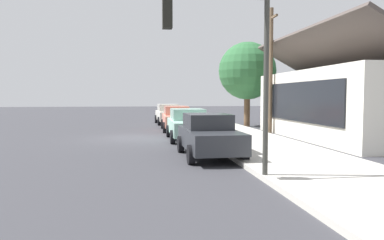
{
  "coord_description": "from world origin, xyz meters",
  "views": [
    {
      "loc": [
        20.04,
        0.23,
        2.27
      ],
      "look_at": [
        0.25,
        3.17,
        0.96
      ],
      "focal_mm": 34.63,
      "sensor_mm": 36.0,
      "label": 1
    }
  ],
  "objects": [
    {
      "name": "ground_plane",
      "position": [
        0.0,
        0.0,
        0.0
      ],
      "size": [
        120.0,
        120.0,
        0.0
      ],
      "primitive_type": "plane",
      "color": "#38383D"
    },
    {
      "name": "sidewalk_curb",
      "position": [
        0.0,
        5.6,
        0.08
      ],
      "size": [
        60.0,
        4.2,
        0.16
      ],
      "primitive_type": "cube",
      "color": "beige",
      "rests_on": "ground"
    },
    {
      "name": "car_ivory",
      "position": [
        -9.8,
        2.73,
        0.81
      ],
      "size": [
        4.51,
        2.1,
        1.59
      ],
      "rotation": [
        0.0,
        0.0,
        0.03
      ],
      "color": "silver",
      "rests_on": "ground"
    },
    {
      "name": "car_coral",
      "position": [
        -4.09,
        2.79,
        0.81
      ],
      "size": [
        4.73,
        2.03,
        1.59
      ],
      "rotation": [
        0.0,
        0.0,
        -0.02
      ],
      "color": "#EA8C75",
      "rests_on": "ground"
    },
    {
      "name": "car_seafoam",
      "position": [
        1.18,
        2.83,
        0.82
      ],
      "size": [
        4.76,
        2.14,
        1.59
      ],
      "rotation": [
        0.0,
        0.0,
        -0.01
      ],
      "color": "#9ED1BC",
      "rests_on": "ground"
    },
    {
      "name": "car_charcoal",
      "position": [
        6.61,
        2.87,
        0.81
      ],
      "size": [
        4.34,
        2.07,
        1.59
      ],
      "rotation": [
        0.0,
        0.0,
        0.01
      ],
      "color": "#2D3035",
      "rests_on": "ground"
    },
    {
      "name": "storefront_building",
      "position": [
        1.84,
        11.98,
        1.94
      ],
      "size": [
        12.03,
        7.41,
        5.6
      ],
      "color": "silver",
      "rests_on": "ground"
    },
    {
      "name": "shade_tree",
      "position": [
        -6.38,
        8.26,
        4.08
      ],
      "size": [
        4.22,
        4.22,
        6.21
      ],
      "color": "brown",
      "rests_on": "ground"
    },
    {
      "name": "traffic_light_main",
      "position": [
        10.64,
        2.54,
        3.49
      ],
      "size": [
        0.37,
        2.79,
        5.2
      ],
      "color": "#383833",
      "rests_on": "ground"
    },
    {
      "name": "utility_pole_wooden",
      "position": [
        -1.4,
        8.2,
        3.93
      ],
      "size": [
        1.8,
        0.24,
        7.5
      ],
      "color": "brown",
      "rests_on": "ground"
    },
    {
      "name": "fire_hydrant_red",
      "position": [
        0.9,
        4.2,
        0.5
      ],
      "size": [
        0.22,
        0.22,
        0.71
      ],
      "color": "red",
      "rests_on": "sidewalk_curb"
    }
  ]
}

